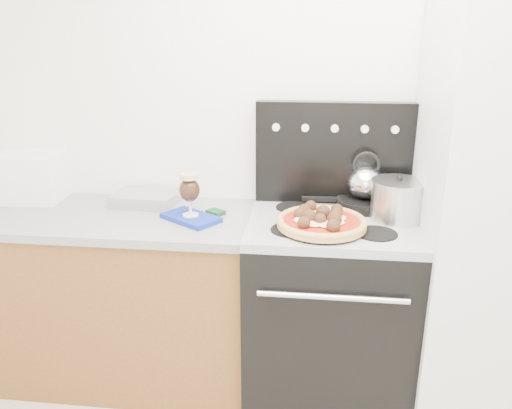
# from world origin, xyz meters

# --- Properties ---
(room_shell) EXTENTS (3.52, 3.01, 2.52)m
(room_shell) POSITION_xyz_m (0.00, 0.29, 1.25)
(room_shell) COLOR beige
(room_shell) RESTS_ON ground
(base_cabinet) EXTENTS (1.45, 0.60, 0.86)m
(base_cabinet) POSITION_xyz_m (-1.02, 1.20, 0.43)
(base_cabinet) COLOR brown
(base_cabinet) RESTS_ON ground
(countertop) EXTENTS (1.48, 0.63, 0.04)m
(countertop) POSITION_xyz_m (-1.02, 1.20, 0.88)
(countertop) COLOR #959596
(countertop) RESTS_ON base_cabinet
(stove_body) EXTENTS (0.76, 0.65, 0.88)m
(stove_body) POSITION_xyz_m (0.08, 1.18, 0.44)
(stove_body) COLOR black
(stove_body) RESTS_ON ground
(cooktop) EXTENTS (0.76, 0.65, 0.04)m
(cooktop) POSITION_xyz_m (0.08, 1.18, 0.90)
(cooktop) COLOR #ADADB2
(cooktop) RESTS_ON stove_body
(backguard) EXTENTS (0.76, 0.08, 0.50)m
(backguard) POSITION_xyz_m (0.08, 1.45, 1.17)
(backguard) COLOR black
(backguard) RESTS_ON cooktop
(fridge) EXTENTS (0.64, 0.68, 1.90)m
(fridge) POSITION_xyz_m (0.78, 1.15, 0.95)
(fridge) COLOR silver
(fridge) RESTS_ON ground
(toaster_oven) EXTENTS (0.41, 0.32, 0.25)m
(toaster_oven) POSITION_xyz_m (-1.51, 1.38, 1.02)
(toaster_oven) COLOR white
(toaster_oven) RESTS_ON countertop
(foil_sheet) EXTENTS (0.33, 0.25, 0.06)m
(foil_sheet) POSITION_xyz_m (-0.86, 1.35, 0.93)
(foil_sheet) COLOR silver
(foil_sheet) RESTS_ON countertop
(oven_mitt) EXTENTS (0.31, 0.28, 0.02)m
(oven_mitt) POSITION_xyz_m (-0.57, 1.15, 0.91)
(oven_mitt) COLOR #162DA8
(oven_mitt) RESTS_ON countertop
(beer_glass) EXTENTS (0.11, 0.11, 0.21)m
(beer_glass) POSITION_xyz_m (-0.57, 1.15, 1.03)
(beer_glass) COLOR black
(beer_glass) RESTS_ON oven_mitt
(pizza_pan) EXTENTS (0.38, 0.38, 0.01)m
(pizza_pan) POSITION_xyz_m (0.03, 1.06, 0.93)
(pizza_pan) COLOR #252525
(pizza_pan) RESTS_ON cooktop
(pizza) EXTENTS (0.49, 0.49, 0.06)m
(pizza) POSITION_xyz_m (0.03, 1.06, 0.96)
(pizza) COLOR tan
(pizza) RESTS_ON pizza_pan
(skillet) EXTENTS (0.27, 0.27, 0.05)m
(skillet) POSITION_xyz_m (0.24, 1.36, 0.94)
(skillet) COLOR black
(skillet) RESTS_ON cooktop
(tea_kettle) EXTENTS (0.18, 0.18, 0.19)m
(tea_kettle) POSITION_xyz_m (0.24, 1.36, 1.06)
(tea_kettle) COLOR white
(tea_kettle) RESTS_ON skillet
(stock_pot) EXTENTS (0.26, 0.26, 0.17)m
(stock_pot) POSITION_xyz_m (0.37, 1.22, 1.01)
(stock_pot) COLOR silver
(stock_pot) RESTS_ON cooktop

